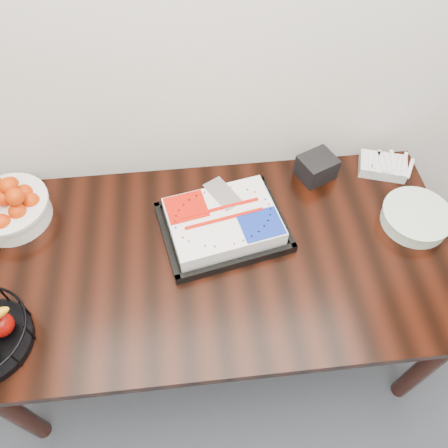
{
  "coord_description": "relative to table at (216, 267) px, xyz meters",
  "views": [
    {
      "loc": [
        -0.06,
        1.15,
        2.13
      ],
      "look_at": [
        0.04,
        2.08,
        0.83
      ],
      "focal_mm": 35.0,
      "sensor_mm": 36.0,
      "label": 1
    }
  ],
  "objects": [
    {
      "name": "napkin_box",
      "position": [
        0.46,
        0.35,
        0.14
      ],
      "size": [
        0.18,
        0.17,
        0.1
      ],
      "primitive_type": "cube",
      "rotation": [
        0.0,
        0.0,
        0.41
      ],
      "color": "black",
      "rests_on": "table"
    },
    {
      "name": "plate_stack",
      "position": [
        0.78,
        0.07,
        0.12
      ],
      "size": [
        0.26,
        0.26,
        0.06
      ],
      "color": "white",
      "rests_on": "table"
    },
    {
      "name": "cake_tray",
      "position": [
        0.04,
        0.11,
        0.13
      ],
      "size": [
        0.52,
        0.44,
        0.09
      ],
      "color": "black",
      "rests_on": "table"
    },
    {
      "name": "tangerine_bowl",
      "position": [
        -0.76,
        0.26,
        0.17
      ],
      "size": [
        0.3,
        0.3,
        0.19
      ],
      "color": "white",
      "rests_on": "table"
    },
    {
      "name": "fork_bag",
      "position": [
        0.75,
        0.35,
        0.11
      ],
      "size": [
        0.22,
        0.18,
        0.06
      ],
      "color": "silver",
      "rests_on": "table"
    },
    {
      "name": "table",
      "position": [
        0.0,
        0.0,
        0.0
      ],
      "size": [
        1.8,
        0.9,
        0.75
      ],
      "color": "black",
      "rests_on": "ground"
    }
  ]
}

